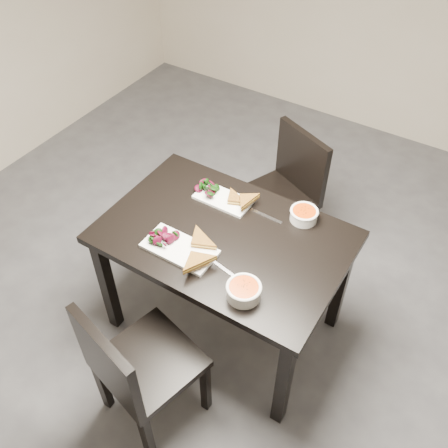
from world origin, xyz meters
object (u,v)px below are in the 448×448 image
(soup_bowl_far, at_px, (304,214))
(plate_near, at_px, (180,249))
(table, at_px, (224,248))
(plate_far, at_px, (223,199))
(soup_bowl_near, at_px, (244,290))
(chair_far, at_px, (285,188))
(chair_near, at_px, (134,367))

(soup_bowl_far, bearing_deg, plate_near, -128.93)
(table, height_order, plate_far, plate_far)
(plate_near, height_order, soup_bowl_near, soup_bowl_near)
(chair_far, distance_m, plate_near, 1.00)
(soup_bowl_near, distance_m, plate_far, 0.63)
(chair_far, relative_size, plate_near, 2.41)
(plate_near, height_order, soup_bowl_far, soup_bowl_far)
(table, relative_size, soup_bowl_far, 8.41)
(soup_bowl_near, xyz_separation_m, plate_far, (-0.41, 0.48, -0.03))
(soup_bowl_near, relative_size, plate_far, 0.53)
(chair_near, bearing_deg, soup_bowl_far, 86.22)
(chair_near, bearing_deg, soup_bowl_near, 67.80)
(plate_far, distance_m, soup_bowl_far, 0.43)
(table, bearing_deg, plate_near, -121.18)
(table, xyz_separation_m, chair_near, (-0.04, -0.69, -0.17))
(plate_near, relative_size, plate_far, 1.19)
(chair_near, xyz_separation_m, soup_bowl_near, (0.31, 0.42, 0.31))
(table, xyz_separation_m, chair_far, (-0.03, 0.76, -0.17))
(chair_far, xyz_separation_m, plate_near, (-0.10, -0.96, 0.27))
(table, xyz_separation_m, plate_far, (-0.14, 0.21, 0.11))
(table, relative_size, soup_bowl_near, 7.67)
(plate_far, bearing_deg, plate_near, -87.98)
(plate_near, height_order, plate_far, plate_near)
(soup_bowl_near, height_order, plate_far, soup_bowl_near)
(table, distance_m, plate_near, 0.26)
(table, distance_m, chair_near, 0.71)
(plate_near, relative_size, soup_bowl_far, 2.47)
(table, relative_size, chair_far, 1.41)
(table, height_order, plate_near, plate_near)
(chair_near, height_order, soup_bowl_far, chair_near)
(plate_near, xyz_separation_m, soup_bowl_far, (0.41, 0.50, 0.03))
(chair_far, xyz_separation_m, soup_bowl_far, (0.31, -0.46, 0.30))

